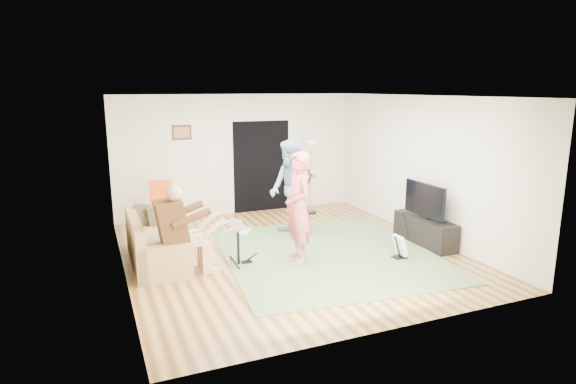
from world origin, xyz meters
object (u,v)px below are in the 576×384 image
object	(u,v)px
tv_cabinet	(425,231)
guitarist	(290,189)
television	(425,199)
singer	(298,207)
dining_chair	(163,216)
guitar_spare	(400,245)
sofa	(152,247)
torchiere_lamp	(310,164)
drum_kit	(238,247)

from	to	relation	value
tv_cabinet	guitarist	bearing A→B (deg)	148.06
television	singer	bearing A→B (deg)	177.74
singer	dining_chair	bearing A→B (deg)	-139.87
guitarist	guitar_spare	xyz separation A→B (m)	(1.25, -1.82, -0.71)
guitar_spare	television	bearing A→B (deg)	30.05
dining_chair	television	distance (m)	4.98
guitarist	sofa	bearing A→B (deg)	-83.31
guitar_spare	torchiere_lamp	xyz separation A→B (m)	(-0.12, 3.33, 0.91)
drum_kit	dining_chair	distance (m)	2.30
guitarist	dining_chair	xyz separation A→B (m)	(-2.25, 1.07, -0.56)
television	tv_cabinet	bearing A→B (deg)	0.00
sofa	television	bearing A→B (deg)	-11.14
guitarist	tv_cabinet	world-z (taller)	guitarist
torchiere_lamp	dining_chair	bearing A→B (deg)	-172.61
drum_kit	guitar_spare	world-z (taller)	guitar_spare
singer	dining_chair	xyz separation A→B (m)	(-1.87, 2.31, -0.53)
singer	guitar_spare	size ratio (longest dim) A/B	2.24
drum_kit	guitarist	size ratio (longest dim) A/B	0.37
tv_cabinet	television	distance (m)	0.60
sofa	drum_kit	world-z (taller)	sofa
guitar_spare	sofa	bearing A→B (deg)	160.02
drum_kit	singer	distance (m)	1.17
guitar_spare	dining_chair	bearing A→B (deg)	140.49
drum_kit	television	size ratio (longest dim) A/B	0.67
drum_kit	tv_cabinet	xyz separation A→B (m)	(3.50, -0.28, -0.06)
guitar_spare	dining_chair	distance (m)	4.54
singer	guitar_spare	bearing A→B (deg)	71.46
singer	guitar_spare	xyz separation A→B (m)	(1.63, -0.58, -0.68)
sofa	dining_chair	world-z (taller)	dining_chair
torchiere_lamp	guitarist	bearing A→B (deg)	-126.80
drum_kit	guitarist	distance (m)	1.84
drum_kit	tv_cabinet	bearing A→B (deg)	-4.62
singer	television	size ratio (longest dim) A/B	1.74
dining_chair	tv_cabinet	xyz separation A→B (m)	(4.39, -2.40, -0.13)
sofa	guitar_spare	distance (m)	4.15
sofa	drum_kit	xyz separation A→B (m)	(1.29, -0.65, 0.04)
singer	guitar_spare	distance (m)	1.86
singer	torchiere_lamp	xyz separation A→B (m)	(1.51, 2.74, 0.23)
guitarist	television	bearing A→B (deg)	55.57
drum_kit	dining_chair	world-z (taller)	dining_chair
television	dining_chair	bearing A→B (deg)	151.03
dining_chair	sofa	bearing A→B (deg)	-101.53
tv_cabinet	television	bearing A→B (deg)	180.00
guitar_spare	television	size ratio (longest dim) A/B	0.78
torchiere_lamp	tv_cabinet	xyz separation A→B (m)	(1.01, -2.84, -0.90)
drum_kit	singer	world-z (taller)	singer
sofa	singer	bearing A→B (deg)	-20.23
guitar_spare	television	world-z (taller)	television
guitarist	dining_chair	bearing A→B (deg)	-117.30
singer	tv_cabinet	world-z (taller)	singer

